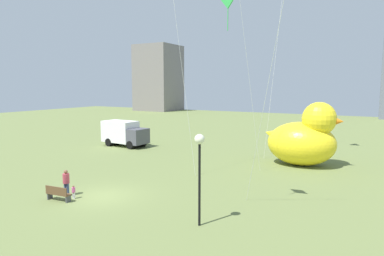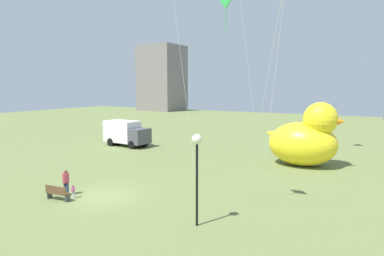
% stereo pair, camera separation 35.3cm
% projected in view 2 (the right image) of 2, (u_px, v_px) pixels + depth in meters
% --- Properties ---
extents(ground_plane, '(140.00, 140.00, 0.00)m').
position_uv_depth(ground_plane, '(103.00, 196.00, 21.12)').
color(ground_plane, olive).
extents(park_bench, '(1.64, 0.60, 0.90)m').
position_uv_depth(park_bench, '(57.00, 193.00, 20.24)').
color(park_bench, brown).
rests_on(park_bench, ground).
extents(person_adult, '(0.41, 0.41, 1.66)m').
position_uv_depth(person_adult, '(66.00, 181.00, 21.14)').
color(person_adult, '#38476B').
rests_on(person_adult, ground).
extents(person_child, '(0.20, 0.20, 0.83)m').
position_uv_depth(person_child, '(73.00, 191.00, 20.62)').
color(person_child, silver).
rests_on(person_child, ground).
extents(giant_inflatable_duck, '(6.66, 4.27, 5.52)m').
position_uv_depth(giant_inflatable_duck, '(305.00, 139.00, 28.86)').
color(giant_inflatable_duck, yellow).
rests_on(giant_inflatable_duck, ground).
extents(lamppost, '(0.49, 0.49, 4.56)m').
position_uv_depth(lamppost, '(197.00, 154.00, 16.19)').
color(lamppost, black).
rests_on(lamppost, ground).
extents(box_truck, '(5.63, 2.73, 2.85)m').
position_uv_depth(box_truck, '(126.00, 133.00, 38.60)').
color(box_truck, white).
rests_on(box_truck, ground).
extents(city_skyline, '(75.45, 20.61, 37.67)m').
position_uv_depth(city_skyline, '(331.00, 56.00, 77.81)').
color(city_skyline, gray).
rests_on(city_skyline, ground).
extents(kite_green, '(3.49, 3.16, 11.91)m').
position_uv_depth(kite_green, '(229.00, 6.00, 16.64)').
color(kite_green, silver).
rests_on(kite_green, ground).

